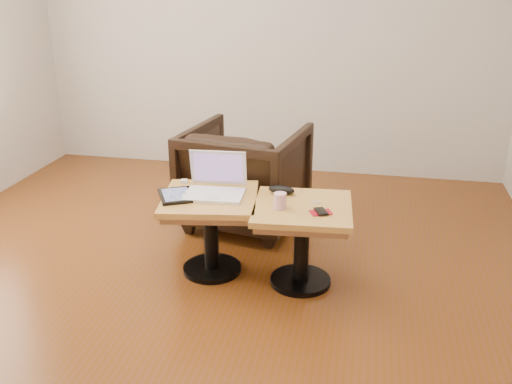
% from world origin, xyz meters
% --- Properties ---
extents(room_shell, '(4.52, 4.52, 2.71)m').
position_xyz_m(room_shell, '(0.00, 0.00, 1.35)').
color(room_shell, '#5E320D').
rests_on(room_shell, ground).
extents(side_table_left, '(0.68, 0.68, 0.54)m').
position_xyz_m(side_table_left, '(0.02, 0.08, 0.40)').
color(side_table_left, black).
rests_on(side_table_left, ground).
extents(side_table_right, '(0.64, 0.64, 0.54)m').
position_xyz_m(side_table_right, '(0.62, 0.04, 0.40)').
color(side_table_right, black).
rests_on(side_table_right, ground).
extents(laptop, '(0.39, 0.33, 0.26)m').
position_xyz_m(laptop, '(0.04, 0.13, 0.59)').
color(laptop, white).
rests_on(laptop, side_table_left).
extents(tablet, '(0.31, 0.33, 0.02)m').
position_xyz_m(tablet, '(-0.18, 0.03, 0.55)').
color(tablet, black).
rests_on(tablet, side_table_left).
extents(charging_adapter, '(0.05, 0.05, 0.03)m').
position_xyz_m(charging_adapter, '(-0.21, 0.27, 0.55)').
color(charging_adapter, white).
rests_on(charging_adapter, side_table_left).
extents(glasses_case, '(0.18, 0.10, 0.05)m').
position_xyz_m(glasses_case, '(0.46, 0.21, 0.56)').
color(glasses_case, black).
rests_on(glasses_case, side_table_right).
extents(striped_cup, '(0.09, 0.09, 0.10)m').
position_xyz_m(striped_cup, '(0.49, -0.03, 0.59)').
color(striped_cup, pink).
rests_on(striped_cup, side_table_right).
extents(earbuds_tangle, '(0.07, 0.05, 0.01)m').
position_xyz_m(earbuds_tangle, '(0.69, 0.10, 0.54)').
color(earbuds_tangle, white).
rests_on(earbuds_tangle, side_table_right).
extents(phone_on_sleeve, '(0.15, 0.13, 0.02)m').
position_xyz_m(phone_on_sleeve, '(0.73, -0.05, 0.54)').
color(phone_on_sleeve, maroon).
rests_on(phone_on_sleeve, side_table_right).
extents(armchair, '(0.97, 0.99, 0.79)m').
position_xyz_m(armchair, '(0.07, 0.89, 0.39)').
color(armchair, black).
rests_on(armchair, ground).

